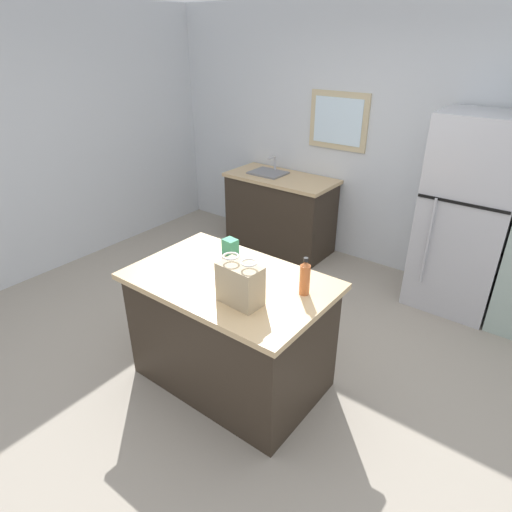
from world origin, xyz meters
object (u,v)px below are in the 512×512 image
Objects in this scene: shopping_bag at (240,284)px; bottle at (305,278)px; small_box at (230,247)px; kitchen_island at (231,331)px; refrigerator at (467,217)px.

shopping_bag is 1.19× the size of bottle.
shopping_bag is at bearing -44.44° from small_box.
small_box is 0.75m from bottle.
kitchen_island is 11.49× the size of small_box.
bottle is (0.26, 0.33, -0.02)m from shopping_bag.
kitchen_island is 4.53× the size of shopping_bag.
refrigerator reaches higher than kitchen_island.
refrigerator is at bearing 64.71° from kitchen_island.
bottle is (0.50, 0.15, 0.55)m from kitchen_island.
refrigerator is 7.01× the size of bottle.
refrigerator reaches higher than bottle.
refrigerator is 5.88× the size of shopping_bag.
shopping_bag reaches higher than bottle.
bottle reaches higher than kitchen_island.
shopping_bag is 0.68m from small_box.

